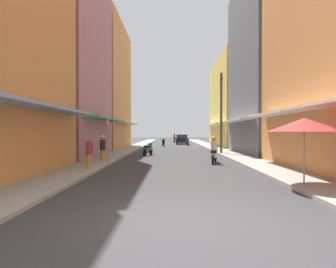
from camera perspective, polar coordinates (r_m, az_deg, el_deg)
ground_plane at (r=28.28m, az=1.23°, el=-3.27°), size 118.51×118.51×0.00m
sidewalk_left at (r=28.61m, az=-8.05°, el=-3.12°), size 1.96×61.87×0.12m
sidewalk_right at (r=28.68m, az=10.48°, el=-3.11°), size 1.96×61.87×0.12m
building_left_mid at (r=21.93m, az=-23.01°, el=19.20°), size 7.05×8.24×17.82m
building_left_far at (r=30.57m, az=-15.34°, el=9.96°), size 7.05×10.60×13.81m
building_right_mid at (r=24.37m, az=22.60°, el=13.70°), size 7.05×9.28×14.89m
building_right_far at (r=34.78m, az=15.53°, el=6.53°), size 7.05×12.52×11.07m
motorbike_white at (r=15.41m, az=10.15°, el=-3.79°), size 0.70×1.76×1.58m
motorbike_black at (r=33.53m, az=-1.03°, el=-1.83°), size 0.57×1.80×0.96m
motorbike_green at (r=20.40m, az=-4.40°, el=-3.30°), size 0.73×1.75×0.96m
motorbike_orange at (r=45.52m, az=1.39°, el=-0.97°), size 0.58×1.80×1.58m
motorbike_blue at (r=34.63m, az=4.37°, el=-1.75°), size 0.55×1.81×0.96m
parked_car at (r=39.49m, az=3.10°, el=-1.14°), size 1.95×4.18×1.45m
pedestrian_far at (r=13.27m, az=-16.93°, el=-4.08°), size 0.34×0.34×1.60m
pedestrian_crossing at (r=16.21m, az=-14.19°, el=-2.72°), size 0.44×0.44×1.68m
vendor_umbrella at (r=9.69m, az=27.81°, el=1.80°), size 2.33×2.33×2.31m
utility_pole at (r=21.82m, az=11.65°, el=4.62°), size 0.20×1.20×6.70m
street_sign_no_entry at (r=14.68m, az=-13.23°, el=-0.04°), size 0.07×0.60×2.65m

